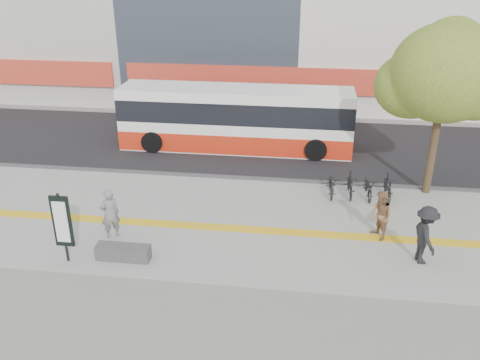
# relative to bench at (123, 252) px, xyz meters

# --- Properties ---
(ground) EXTENTS (120.00, 120.00, 0.00)m
(ground) POSITION_rel_bench_xyz_m (2.60, 1.20, -0.30)
(ground) COLOR slate
(ground) RESTS_ON ground
(sidewalk) EXTENTS (40.00, 7.00, 0.08)m
(sidewalk) POSITION_rel_bench_xyz_m (2.60, 2.70, -0.27)
(sidewalk) COLOR gray
(sidewalk) RESTS_ON ground
(tactile_strip) EXTENTS (40.00, 0.45, 0.01)m
(tactile_strip) POSITION_rel_bench_xyz_m (2.60, 2.20, -0.22)
(tactile_strip) COLOR gold
(tactile_strip) RESTS_ON sidewalk
(street) EXTENTS (40.00, 8.00, 0.06)m
(street) POSITION_rel_bench_xyz_m (2.60, 10.20, -0.28)
(street) COLOR black
(street) RESTS_ON ground
(curb) EXTENTS (40.00, 0.25, 0.14)m
(curb) POSITION_rel_bench_xyz_m (2.60, 6.20, -0.23)
(curb) COLOR #363639
(curb) RESTS_ON ground
(bench) EXTENTS (1.60, 0.45, 0.45)m
(bench) POSITION_rel_bench_xyz_m (0.00, 0.00, 0.00)
(bench) COLOR #363639
(bench) RESTS_ON sidewalk
(signboard) EXTENTS (0.55, 0.10, 2.20)m
(signboard) POSITION_rel_bench_xyz_m (-1.60, -0.31, 1.06)
(signboard) COLOR black
(signboard) RESTS_ON sidewalk
(street_tree) EXTENTS (4.40, 3.80, 6.31)m
(street_tree) POSITION_rel_bench_xyz_m (9.78, 6.02, 4.21)
(street_tree) COLOR #332417
(street_tree) RESTS_ON sidewalk
(bus) EXTENTS (10.47, 2.48, 2.79)m
(bus) POSITION_rel_bench_xyz_m (1.99, 9.70, 1.07)
(bus) COLOR white
(bus) RESTS_ON street
(bicycle_row) EXTENTS (2.55, 1.54, 0.89)m
(bicycle_row) POSITION_rel_bench_xyz_m (7.21, 5.20, 0.20)
(bicycle_row) COLOR black
(bicycle_row) RESTS_ON sidewalk
(seated_woman) EXTENTS (0.72, 0.66, 1.65)m
(seated_woman) POSITION_rel_bench_xyz_m (-0.80, 1.20, 0.60)
(seated_woman) COLOR black
(seated_woman) RESTS_ON sidewalk
(pedestrian_tan) EXTENTS (0.88, 0.97, 1.60)m
(pedestrian_tan) POSITION_rel_bench_xyz_m (7.62, 2.21, 0.58)
(pedestrian_tan) COLOR #886140
(pedestrian_tan) RESTS_ON sidewalk
(pedestrian_dark) EXTENTS (0.86, 1.26, 1.79)m
(pedestrian_dark) POSITION_rel_bench_xyz_m (8.72, 1.03, 0.67)
(pedestrian_dark) COLOR black
(pedestrian_dark) RESTS_ON sidewalk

